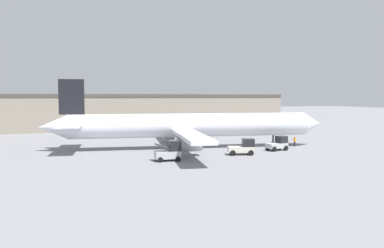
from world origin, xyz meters
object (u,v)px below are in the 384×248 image
at_px(belt_loader_truck, 170,152).
at_px(pushback_tug, 278,144).
at_px(ground_crew_worker, 295,141).
at_px(baggage_tug, 243,147).
at_px(airplane, 186,126).

relative_size(belt_loader_truck, pushback_tug, 0.98).
relative_size(ground_crew_worker, baggage_tug, 0.42).
bearing_deg(airplane, pushback_tug, -19.24).
xyz_separation_m(baggage_tug, belt_loader_truck, (-10.80, -1.05, 0.13)).
xyz_separation_m(ground_crew_worker, baggage_tug, (-11.78, -4.78, 0.17)).
relative_size(ground_crew_worker, pushback_tug, 0.48).
bearing_deg(belt_loader_truck, ground_crew_worker, 18.97).
bearing_deg(airplane, ground_crew_worker, -3.06).
height_order(ground_crew_worker, baggage_tug, baggage_tug).
bearing_deg(airplane, baggage_tug, -49.08).
distance_m(airplane, ground_crew_worker, 17.65).
xyz_separation_m(airplane, pushback_tug, (12.08, -6.73, -2.51)).
relative_size(baggage_tug, belt_loader_truck, 1.17).
bearing_deg(belt_loader_truck, airplane, 64.69).
distance_m(ground_crew_worker, belt_loader_truck, 23.33).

